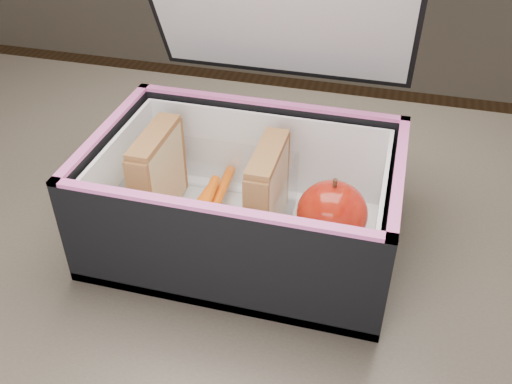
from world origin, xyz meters
TOP-DOWN VIEW (x-y plane):
  - kitchen_table at (0.00, 0.00)m, footprint 1.20×0.80m
  - lunch_bag at (0.04, 0.01)m, footprint 0.32×0.31m
  - plastic_tub at (-0.00, 0.01)m, footprint 0.17×0.12m
  - sandwich_left at (-0.06, 0.01)m, footprint 0.03×0.09m
  - sandwich_right at (0.06, 0.01)m, footprint 0.03×0.09m
  - carrot_sticks at (-0.01, -0.00)m, footprint 0.04×0.16m
  - paper_napkin at (0.14, 0.01)m, footprint 0.10×0.11m
  - red_apple at (0.13, 0.01)m, footprint 0.09×0.09m

SIDE VIEW (x-z plane):
  - kitchen_table at x=0.00m, z-range 0.28..1.03m
  - paper_napkin at x=0.14m, z-range 0.77..0.77m
  - carrot_sticks at x=-0.01m, z-range 0.77..0.80m
  - plastic_tub at x=0.00m, z-range 0.77..0.84m
  - red_apple at x=0.13m, z-range 0.77..0.85m
  - sandwich_right at x=0.06m, z-range 0.77..0.87m
  - sandwich_left at x=-0.06m, z-range 0.77..0.87m
  - lunch_bag at x=0.04m, z-range 0.67..0.98m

